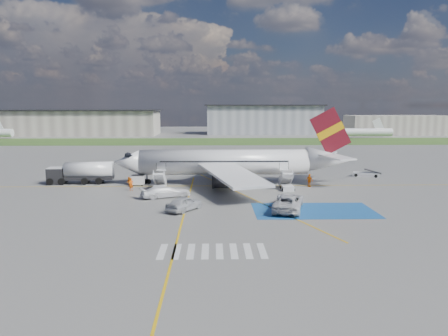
{
  "coord_description": "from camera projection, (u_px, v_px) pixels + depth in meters",
  "views": [
    {
      "loc": [
        -1.72,
        -53.25,
        12.12
      ],
      "look_at": [
        -0.19,
        6.82,
        3.5
      ],
      "focal_mm": 35.0,
      "sensor_mm": 36.0,
      "label": 1
    }
  ],
  "objects": [
    {
      "name": "terminal_east",
      "position": [
        396.0,
        125.0,
        182.44
      ],
      "size": [
        40.0,
        16.0,
        8.0
      ],
      "primitive_type": "cube",
      "color": "gray",
      "rests_on": "ground"
    },
    {
      "name": "terminal_west",
      "position": [
        85.0,
        123.0,
        181.0
      ],
      "size": [
        60.0,
        22.0,
        10.0
      ],
      "primitive_type": "cube",
      "color": "gray",
      "rests_on": "ground"
    },
    {
      "name": "terminal_centre",
      "position": [
        263.0,
        120.0,
        187.7
      ],
      "size": [
        48.0,
        18.0,
        12.0
      ],
      "primitive_type": "cube",
      "color": "gray",
      "rests_on": "ground"
    },
    {
      "name": "car_silver_a",
      "position": [
        184.0,
        203.0,
        50.59
      ],
      "size": [
        4.51,
        5.33,
        1.72
      ],
      "primitive_type": "imported",
      "rotation": [
        0.0,
        0.0,
        2.55
      ],
      "color": "#B0B2B7",
      "rests_on": "ground"
    },
    {
      "name": "crew_nose",
      "position": [
        129.0,
        182.0,
        65.44
      ],
      "size": [
        0.91,
        0.94,
        1.52
      ],
      "primitive_type": "imported",
      "rotation": [
        0.0,
        0.0,
        -0.9
      ],
      "color": "orange",
      "rests_on": "ground"
    },
    {
      "name": "ground",
      "position": [
        227.0,
        203.0,
        54.46
      ],
      "size": [
        400.0,
        400.0,
        0.0
      ],
      "primitive_type": "plane",
      "color": "#60605E",
      "rests_on": "ground"
    },
    {
      "name": "van_white_a",
      "position": [
        289.0,
        199.0,
        51.22
      ],
      "size": [
        4.67,
        7.22,
        2.5
      ],
      "primitive_type": "imported",
      "rotation": [
        0.0,
        0.0,
        2.88
      ],
      "color": "silver",
      "rests_on": "ground"
    },
    {
      "name": "taxiway_line_diag",
      "position": [
        224.0,
        186.0,
        66.33
      ],
      "size": [
        20.71,
        56.45,
        0.01
      ],
      "primitive_type": "cube",
      "rotation": [
        0.0,
        0.0,
        0.35
      ],
      "color": "gold",
      "rests_on": "ground"
    },
    {
      "name": "crosswalk",
      "position": [
        212.0,
        251.0,
        36.6
      ],
      "size": [
        9.0,
        4.0,
        0.01
      ],
      "color": "silver",
      "rests_on": "ground"
    },
    {
      "name": "taxiway_line_main",
      "position": [
        224.0,
        186.0,
        66.33
      ],
      "size": [
        120.0,
        0.2,
        0.01
      ],
      "primitive_type": "cube",
      "color": "gold",
      "rests_on": "ground"
    },
    {
      "name": "airstairs_fwd",
      "position": [
        159.0,
        186.0,
        62.75
      ],
      "size": [
        1.9,
        5.2,
        3.6
      ],
      "color": "silver",
      "rests_on": "ground"
    },
    {
      "name": "airliner",
      "position": [
        234.0,
        162.0,
        67.87
      ],
      "size": [
        36.81,
        32.95,
        11.92
      ],
      "color": "silver",
      "rests_on": "ground"
    },
    {
      "name": "van_white_b",
      "position": [
        166.0,
        190.0,
        58.0
      ],
      "size": [
        5.42,
        3.84,
        1.97
      ],
      "primitive_type": "imported",
      "rotation": [
        0.0,
        0.0,
        1.97
      ],
      "color": "white",
      "rests_on": "ground"
    },
    {
      "name": "taxiway_line_cross",
      "position": [
        181.0,
        225.0,
        44.44
      ],
      "size": [
        0.2,
        60.0,
        0.01
      ],
      "primitive_type": "cube",
      "color": "gold",
      "rests_on": "ground"
    },
    {
      "name": "staging_box",
      "position": [
        314.0,
        211.0,
        50.75
      ],
      "size": [
        14.0,
        8.0,
        0.01
      ],
      "primitive_type": "cube",
      "color": "#174C8C",
      "rests_on": "ground"
    },
    {
      "name": "airstairs_aft",
      "position": [
        287.0,
        186.0,
        63.21
      ],
      "size": [
        1.9,
        5.2,
        3.6
      ],
      "color": "silver",
      "rests_on": "ground"
    },
    {
      "name": "car_silver_b",
      "position": [
        285.0,
        201.0,
        52.38
      ],
      "size": [
        2.06,
        4.87,
        1.56
      ],
      "primitive_type": "imported",
      "rotation": [
        0.0,
        0.0,
        3.05
      ],
      "color": "silver",
      "rests_on": "ground"
    },
    {
      "name": "belt_loader",
      "position": [
        366.0,
        175.0,
        74.95
      ],
      "size": [
        4.81,
        2.98,
        1.39
      ],
      "rotation": [
        0.0,
        0.0,
        -0.36
      ],
      "color": "silver",
      "rests_on": "ground"
    },
    {
      "name": "grass_strip",
      "position": [
        218.0,
        141.0,
        148.47
      ],
      "size": [
        400.0,
        30.0,
        0.01
      ],
      "primitive_type": "cube",
      "color": "#2D4C1E",
      "rests_on": "ground"
    },
    {
      "name": "fuel_tanker",
      "position": [
        81.0,
        174.0,
        68.3
      ],
      "size": [
        10.12,
        3.47,
        3.39
      ],
      "rotation": [
        0.0,
        0.0,
        0.07
      ],
      "color": "black",
      "rests_on": "ground"
    },
    {
      "name": "gpu_cart",
      "position": [
        138.0,
        181.0,
        66.75
      ],
      "size": [
        1.94,
        1.27,
        1.61
      ],
      "rotation": [
        0.0,
        0.0,
        0.01
      ],
      "color": "silver",
      "rests_on": "ground"
    },
    {
      "name": "crew_aft",
      "position": [
        309.0,
        180.0,
        65.41
      ],
      "size": [
        1.13,
        1.18,
        1.97
      ],
      "primitive_type": "imported",
      "rotation": [
        0.0,
        0.0,
        2.3
      ],
      "color": "orange",
      "rests_on": "ground"
    },
    {
      "name": "crew_fwd",
      "position": [
        131.0,
        184.0,
        62.55
      ],
      "size": [
        0.78,
        0.78,
        1.83
      ],
      "primitive_type": "imported",
      "rotation": [
        0.0,
        0.0,
        0.79
      ],
      "color": "#E1550B",
      "rests_on": "ground"
    }
  ]
}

